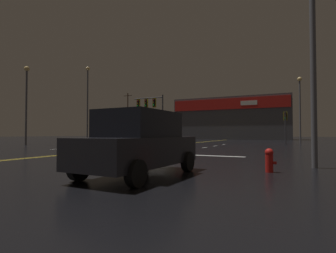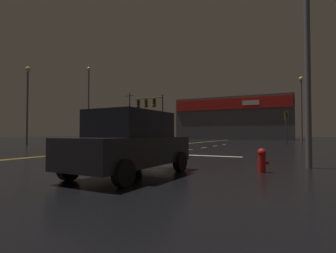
{
  "view_description": "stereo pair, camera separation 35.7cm",
  "coord_description": "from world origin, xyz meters",
  "px_view_note": "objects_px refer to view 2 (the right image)",
  "views": [
    {
      "loc": [
        11.95,
        -22.24,
        1.22
      ],
      "look_at": [
        0.0,
        2.98,
        2.0
      ],
      "focal_mm": 28.0,
      "sensor_mm": 36.0,
      "label": 1
    },
    {
      "loc": [
        12.28,
        -22.09,
        1.22
      ],
      "look_at": [
        0.0,
        2.98,
        2.0
      ],
      "focal_mm": 28.0,
      "sensor_mm": 36.0,
      "label": 2
    }
  ],
  "objects_px": {
    "streetlight_near_right": "(89,95)",
    "streetlight_far_left": "(307,6)",
    "traffic_signal_median": "(150,107)",
    "streetlight_median_approach": "(301,100)",
    "traffic_signal_corner_northwest": "(131,125)",
    "parked_car": "(131,143)",
    "fire_hydrant": "(262,160)",
    "traffic_signal_corner_northeast": "(286,120)",
    "streetlight_near_left": "(27,94)"
  },
  "relations": [
    {
      "from": "traffic_signal_corner_northeast",
      "to": "fire_hydrant",
      "type": "height_order",
      "value": "traffic_signal_corner_northeast"
    },
    {
      "from": "streetlight_median_approach",
      "to": "streetlight_far_left",
      "type": "bearing_deg",
      "value": -90.57
    },
    {
      "from": "traffic_signal_corner_northwest",
      "to": "streetlight_near_left",
      "type": "relative_size",
      "value": 0.41
    },
    {
      "from": "streetlight_far_left",
      "to": "parked_car",
      "type": "relative_size",
      "value": 2.08
    },
    {
      "from": "fire_hydrant",
      "to": "parked_car",
      "type": "xyz_separation_m",
      "value": [
        -3.39,
        -2.32,
        0.55
      ]
    },
    {
      "from": "streetlight_far_left",
      "to": "traffic_signal_median",
      "type": "bearing_deg",
      "value": 136.53
    },
    {
      "from": "traffic_signal_median",
      "to": "streetlight_near_right",
      "type": "height_order",
      "value": "streetlight_near_right"
    },
    {
      "from": "traffic_signal_corner_northeast",
      "to": "streetlight_median_approach",
      "type": "distance_m",
      "value": 6.75
    },
    {
      "from": "streetlight_median_approach",
      "to": "parked_car",
      "type": "bearing_deg",
      "value": -99.03
    },
    {
      "from": "traffic_signal_corner_northeast",
      "to": "streetlight_near_right",
      "type": "xyz_separation_m",
      "value": [
        -25.22,
        -4.25,
        3.94
      ]
    },
    {
      "from": "streetlight_near_left",
      "to": "fire_hydrant",
      "type": "relative_size",
      "value": 11.4
    },
    {
      "from": "traffic_signal_corner_northwest",
      "to": "parked_car",
      "type": "xyz_separation_m",
      "value": [
        18.47,
        -27.19,
        -1.67
      ]
    },
    {
      "from": "streetlight_far_left",
      "to": "parked_car",
      "type": "height_order",
      "value": "streetlight_far_left"
    },
    {
      "from": "parked_car",
      "to": "fire_hydrant",
      "type": "bearing_deg",
      "value": 34.41
    },
    {
      "from": "traffic_signal_corner_northwest",
      "to": "fire_hydrant",
      "type": "distance_m",
      "value": 33.19
    },
    {
      "from": "fire_hydrant",
      "to": "streetlight_far_left",
      "type": "bearing_deg",
      "value": 52.5
    },
    {
      "from": "traffic_signal_median",
      "to": "streetlight_median_approach",
      "type": "height_order",
      "value": "streetlight_median_approach"
    },
    {
      "from": "traffic_signal_corner_northeast",
      "to": "streetlight_median_approach",
      "type": "bearing_deg",
      "value": 74.36
    },
    {
      "from": "streetlight_near_left",
      "to": "fire_hydrant",
      "type": "height_order",
      "value": "streetlight_near_left"
    },
    {
      "from": "traffic_signal_median",
      "to": "traffic_signal_corner_northwest",
      "type": "xyz_separation_m",
      "value": [
        -8.83,
        9.4,
        -1.52
      ]
    },
    {
      "from": "traffic_signal_corner_northeast",
      "to": "parked_car",
      "type": "height_order",
      "value": "traffic_signal_corner_northeast"
    },
    {
      "from": "streetlight_near_right",
      "to": "streetlight_far_left",
      "type": "bearing_deg",
      "value": -33.33
    },
    {
      "from": "streetlight_near_right",
      "to": "parked_car",
      "type": "bearing_deg",
      "value": -44.73
    },
    {
      "from": "streetlight_near_left",
      "to": "streetlight_median_approach",
      "type": "relative_size",
      "value": 0.99
    },
    {
      "from": "streetlight_near_right",
      "to": "streetlight_median_approach",
      "type": "bearing_deg",
      "value": 20.68
    },
    {
      "from": "streetlight_far_left",
      "to": "parked_car",
      "type": "distance_m",
      "value": 7.98
    },
    {
      "from": "traffic_signal_corner_northeast",
      "to": "parked_car",
      "type": "distance_m",
      "value": 26.15
    },
    {
      "from": "parked_car",
      "to": "traffic_signal_corner_northeast",
      "type": "bearing_deg",
      "value": 82.51
    },
    {
      "from": "traffic_signal_corner_northeast",
      "to": "streetlight_median_approach",
      "type": "relative_size",
      "value": 0.43
    },
    {
      "from": "streetlight_median_approach",
      "to": "parked_car",
      "type": "distance_m",
      "value": 32.49
    },
    {
      "from": "traffic_signal_corner_northwest",
      "to": "streetlight_far_left",
      "type": "xyz_separation_m",
      "value": [
        23.25,
        -23.06,
        3.22
      ]
    },
    {
      "from": "traffic_signal_corner_northwest",
      "to": "fire_hydrant",
      "type": "xyz_separation_m",
      "value": [
        21.86,
        -24.87,
        -2.22
      ]
    },
    {
      "from": "traffic_signal_median",
      "to": "streetlight_near_right",
      "type": "bearing_deg",
      "value": 162.58
    },
    {
      "from": "traffic_signal_corner_northwest",
      "to": "streetlight_near_left",
      "type": "bearing_deg",
      "value": -104.09
    },
    {
      "from": "streetlight_near_left",
      "to": "parked_car",
      "type": "distance_m",
      "value": 25.87
    },
    {
      "from": "streetlight_near_left",
      "to": "parked_car",
      "type": "bearing_deg",
      "value": -29.48
    },
    {
      "from": "streetlight_median_approach",
      "to": "streetlight_near_left",
      "type": "bearing_deg",
      "value": -144.75
    },
    {
      "from": "streetlight_near_left",
      "to": "streetlight_far_left",
      "type": "bearing_deg",
      "value": -17.32
    },
    {
      "from": "traffic_signal_corner_northeast",
      "to": "traffic_signal_corner_northwest",
      "type": "xyz_separation_m",
      "value": [
        -21.87,
        1.32,
        -0.13
      ]
    },
    {
      "from": "traffic_signal_median",
      "to": "fire_hydrant",
      "type": "distance_m",
      "value": 20.57
    },
    {
      "from": "traffic_signal_corner_northwest",
      "to": "streetlight_far_left",
      "type": "relative_size",
      "value": 0.39
    },
    {
      "from": "traffic_signal_median",
      "to": "streetlight_median_approach",
      "type": "distance_m",
      "value": 20.32
    },
    {
      "from": "streetlight_near_right",
      "to": "streetlight_far_left",
      "type": "height_order",
      "value": "streetlight_near_right"
    },
    {
      "from": "streetlight_near_right",
      "to": "streetlight_median_approach",
      "type": "distance_m",
      "value": 28.74
    },
    {
      "from": "traffic_signal_median",
      "to": "streetlight_median_approach",
      "type": "bearing_deg",
      "value": 43.54
    },
    {
      "from": "streetlight_near_right",
      "to": "fire_hydrant",
      "type": "bearing_deg",
      "value": -37.43
    },
    {
      "from": "streetlight_far_left",
      "to": "traffic_signal_corner_northwest",
      "type": "bearing_deg",
      "value": 135.23
    },
    {
      "from": "traffic_signal_median",
      "to": "streetlight_near_left",
      "type": "relative_size",
      "value": 0.61
    },
    {
      "from": "streetlight_far_left",
      "to": "fire_hydrant",
      "type": "xyz_separation_m",
      "value": [
        -1.38,
        -1.8,
        -5.43
      ]
    },
    {
      "from": "streetlight_near_left",
      "to": "streetlight_far_left",
      "type": "relative_size",
      "value": 0.95
    }
  ]
}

